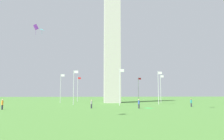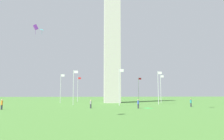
% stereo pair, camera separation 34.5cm
% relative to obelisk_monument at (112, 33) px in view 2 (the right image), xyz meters
% --- Properties ---
extents(ground_plane, '(260.00, 260.00, 0.00)m').
position_rel_obelisk_monument_xyz_m(ground_plane, '(0.00, 0.00, -21.70)').
color(ground_plane, '#477A33').
extents(obelisk_monument, '(4.77, 4.77, 43.40)m').
position_rel_obelisk_monument_xyz_m(obelisk_monument, '(0.00, 0.00, 0.00)').
color(obelisk_monument, '#B7B2A8').
rests_on(obelisk_monument, ground).
extents(flagpole_n, '(1.12, 0.14, 8.63)m').
position_rel_obelisk_monument_xyz_m(flagpole_n, '(15.42, 0.00, -16.99)').
color(flagpole_n, silver).
rests_on(flagpole_n, ground).
extents(flagpole_ne, '(1.12, 0.14, 8.63)m').
position_rel_obelisk_monument_xyz_m(flagpole_ne, '(10.92, 10.86, -16.99)').
color(flagpole_ne, silver).
rests_on(flagpole_ne, ground).
extents(flagpole_e, '(1.12, 0.14, 8.63)m').
position_rel_obelisk_monument_xyz_m(flagpole_e, '(0.06, 15.36, -16.99)').
color(flagpole_e, silver).
rests_on(flagpole_e, ground).
extents(flagpole_se, '(1.12, 0.14, 8.63)m').
position_rel_obelisk_monument_xyz_m(flagpole_se, '(-10.81, 10.86, -16.99)').
color(flagpole_se, silver).
rests_on(flagpole_se, ground).
extents(flagpole_s, '(1.12, 0.14, 8.63)m').
position_rel_obelisk_monument_xyz_m(flagpole_s, '(-15.31, 0.00, -16.99)').
color(flagpole_s, silver).
rests_on(flagpole_s, ground).
extents(flagpole_sw, '(1.12, 0.14, 8.63)m').
position_rel_obelisk_monument_xyz_m(flagpole_sw, '(-10.81, -10.86, -16.99)').
color(flagpole_sw, silver).
rests_on(flagpole_sw, ground).
extents(flagpole_w, '(1.12, 0.14, 8.63)m').
position_rel_obelisk_monument_xyz_m(flagpole_w, '(0.06, -15.36, -16.99)').
color(flagpole_w, silver).
rests_on(flagpole_w, ground).
extents(flagpole_nw, '(1.12, 0.14, 8.63)m').
position_rel_obelisk_monument_xyz_m(flagpole_nw, '(10.92, -10.86, -16.99)').
color(flagpole_nw, silver).
rests_on(flagpole_nw, ground).
extents(person_blue_shirt, '(0.32, 0.32, 1.71)m').
position_rel_obelisk_monument_xyz_m(person_blue_shirt, '(2.17, -24.91, -20.85)').
color(person_blue_shirt, '#2D2D38').
rests_on(person_blue_shirt, ground).
extents(person_teal_shirt, '(0.32, 0.32, 1.69)m').
position_rel_obelisk_monument_xyz_m(person_teal_shirt, '(14.36, -21.32, -20.86)').
color(person_teal_shirt, '#2D2D38').
rests_on(person_teal_shirt, ground).
extents(person_gray_shirt, '(0.32, 0.32, 1.59)m').
position_rel_obelisk_monument_xyz_m(person_gray_shirt, '(-6.68, -23.67, -20.91)').
color(person_gray_shirt, '#2D2D38').
rests_on(person_gray_shirt, ground).
extents(person_orange_shirt, '(0.32, 0.32, 1.79)m').
position_rel_obelisk_monument_xyz_m(person_orange_shirt, '(-22.04, -25.33, -20.81)').
color(person_orange_shirt, '#2D2D38').
rests_on(person_orange_shirt, ground).
extents(kite_purple_box, '(1.35, 1.15, 2.57)m').
position_rel_obelisk_monument_xyz_m(kite_purple_box, '(-20.16, -12.29, -2.78)').
color(kite_purple_box, purple).
extents(kite_cyan_diamond, '(1.24, 1.23, 1.51)m').
position_rel_obelisk_monument_xyz_m(kite_cyan_diamond, '(-19.60, -8.08, -2.15)').
color(kite_cyan_diamond, '#33C6D1').
extents(picnic_blanket_near_first_person, '(2.06, 2.24, 0.01)m').
position_rel_obelisk_monument_xyz_m(picnic_blanket_near_first_person, '(4.21, -24.27, -21.69)').
color(picnic_blanket_near_first_person, green).
rests_on(picnic_blanket_near_first_person, ground).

